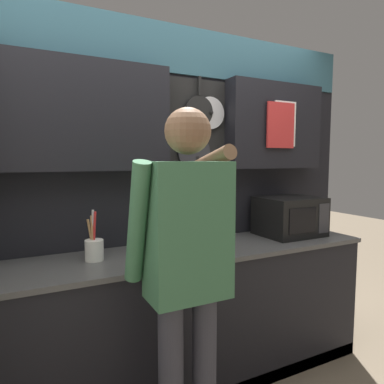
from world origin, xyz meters
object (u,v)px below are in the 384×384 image
(microwave, at_px, (290,216))
(utensil_crock, at_px, (94,248))
(person, at_px, (187,258))
(knife_block, at_px, (186,233))

(microwave, xyz_separation_m, utensil_crock, (-1.49, 0.00, -0.08))
(person, bearing_deg, knife_block, 64.51)
(microwave, relative_size, knife_block, 1.62)
(utensil_crock, bearing_deg, knife_block, -0.19)
(microwave, distance_m, utensil_crock, 1.50)
(knife_block, distance_m, person, 0.65)
(microwave, xyz_separation_m, knife_block, (-0.90, 0.00, -0.05))
(utensil_crock, height_order, person, person)
(microwave, distance_m, person, 1.32)
(microwave, height_order, utensil_crock, utensil_crock)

